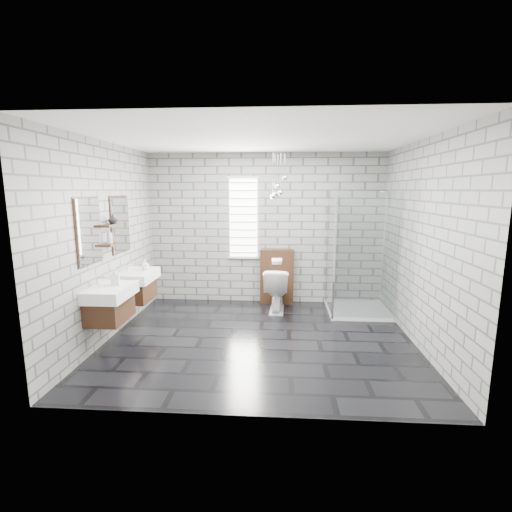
# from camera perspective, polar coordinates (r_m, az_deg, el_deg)

# --- Properties ---
(floor) EXTENTS (4.20, 3.60, 0.02)m
(floor) POSITION_cam_1_polar(r_m,az_deg,el_deg) (5.31, 0.56, -12.72)
(floor) COLOR black
(floor) RESTS_ON ground
(ceiling) EXTENTS (4.20, 3.60, 0.02)m
(ceiling) POSITION_cam_1_polar(r_m,az_deg,el_deg) (4.94, 0.61, 17.80)
(ceiling) COLOR white
(ceiling) RESTS_ON wall_back
(wall_back) EXTENTS (4.20, 0.02, 2.70)m
(wall_back) POSITION_cam_1_polar(r_m,az_deg,el_deg) (6.74, 1.47, 4.16)
(wall_back) COLOR gray
(wall_back) RESTS_ON floor
(wall_front) EXTENTS (4.20, 0.02, 2.70)m
(wall_front) POSITION_cam_1_polar(r_m,az_deg,el_deg) (3.17, -1.31, -2.68)
(wall_front) COLOR gray
(wall_front) RESTS_ON floor
(wall_left) EXTENTS (0.02, 3.60, 2.70)m
(wall_left) POSITION_cam_1_polar(r_m,az_deg,el_deg) (5.48, -22.02, 2.04)
(wall_left) COLOR gray
(wall_left) RESTS_ON floor
(wall_right) EXTENTS (0.02, 3.60, 2.70)m
(wall_right) POSITION_cam_1_polar(r_m,az_deg,el_deg) (5.26, 24.19, 1.58)
(wall_right) COLOR gray
(wall_right) RESTS_ON floor
(vanity_left) EXTENTS (0.47, 0.70, 1.57)m
(vanity_left) POSITION_cam_1_polar(r_m,az_deg,el_deg) (5.08, -21.89, -5.39)
(vanity_left) COLOR #3C2212
(vanity_left) RESTS_ON wall_left
(vanity_right) EXTENTS (0.47, 0.70, 1.57)m
(vanity_right) POSITION_cam_1_polar(r_m,az_deg,el_deg) (5.88, -18.11, -3.11)
(vanity_right) COLOR #3C2212
(vanity_right) RESTS_ON wall_left
(shelf_lower) EXTENTS (0.14, 0.30, 0.03)m
(shelf_lower) POSITION_cam_1_polar(r_m,az_deg,el_deg) (5.41, -21.47, 1.65)
(shelf_lower) COLOR #3C2212
(shelf_lower) RESTS_ON wall_left
(shelf_upper) EXTENTS (0.14, 0.30, 0.03)m
(shelf_upper) POSITION_cam_1_polar(r_m,az_deg,el_deg) (5.38, -21.65, 4.39)
(shelf_upper) COLOR #3C2212
(shelf_upper) RESTS_ON wall_left
(window) EXTENTS (0.56, 0.05, 1.48)m
(window) POSITION_cam_1_polar(r_m,az_deg,el_deg) (6.72, -1.96, 5.85)
(window) COLOR white
(window) RESTS_ON wall_back
(cistern_panel) EXTENTS (0.60, 0.20, 1.00)m
(cistern_panel) POSITION_cam_1_polar(r_m,az_deg,el_deg) (6.76, 3.22, -3.14)
(cistern_panel) COLOR #3C2212
(cistern_panel) RESTS_ON floor
(flush_plate) EXTENTS (0.18, 0.01, 0.12)m
(flush_plate) POSITION_cam_1_polar(r_m,az_deg,el_deg) (6.60, 3.24, -0.81)
(flush_plate) COLOR silver
(flush_plate) RESTS_ON cistern_panel
(shower_enclosure) EXTENTS (1.00, 1.00, 2.03)m
(shower_enclosure) POSITION_cam_1_polar(r_m,az_deg,el_deg) (6.38, 14.83, -4.26)
(shower_enclosure) COLOR white
(shower_enclosure) RESTS_ON floor
(pendant_cluster) EXTENTS (0.28, 0.23, 0.80)m
(pendant_cluster) POSITION_cam_1_polar(r_m,az_deg,el_deg) (6.27, 3.40, 10.28)
(pendant_cluster) COLOR silver
(pendant_cluster) RESTS_ON ceiling
(toilet) EXTENTS (0.45, 0.75, 0.75)m
(toilet) POSITION_cam_1_polar(r_m,az_deg,el_deg) (6.38, 3.17, -5.14)
(toilet) COLOR white
(toilet) RESTS_ON floor
(soap_bottle_a) EXTENTS (0.12, 0.12, 0.22)m
(soap_bottle_a) POSITION_cam_1_polar(r_m,az_deg,el_deg) (5.07, -20.86, -2.99)
(soap_bottle_a) COLOR #B2B2B2
(soap_bottle_a) RESTS_ON vanity_left
(soap_bottle_b) EXTENTS (0.14, 0.14, 0.16)m
(soap_bottle_b) POSITION_cam_1_polar(r_m,az_deg,el_deg) (5.89, -16.69, -1.30)
(soap_bottle_b) COLOR #B2B2B2
(soap_bottle_b) RESTS_ON vanity_right
(soap_bottle_c) EXTENTS (0.10, 0.10, 0.21)m
(soap_bottle_c) POSITION_cam_1_polar(r_m,az_deg,el_deg) (5.36, -21.62, 2.84)
(soap_bottle_c) COLOR #B2B2B2
(soap_bottle_c) RESTS_ON shelf_lower
(vase) EXTENTS (0.14, 0.14, 0.12)m
(vase) POSITION_cam_1_polar(r_m,az_deg,el_deg) (5.45, -21.18, 5.30)
(vase) COLOR #B2B2B2
(vase) RESTS_ON shelf_upper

